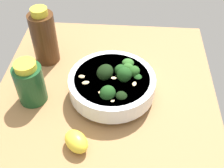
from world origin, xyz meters
The scene contains 5 objects.
ground_plane centered at (0.00, 0.00, -1.90)cm, with size 58.95×58.95×3.79cm, color #996D42.
bowl_of_broccoli centered at (-3.95, -1.95, 4.18)cm, with size 22.19×22.19×10.28cm.
lemon_wedge centered at (-20.74, 4.87, 2.13)cm, with size 6.49×4.43×4.25cm, color yellow.
bottle_tall centered at (-6.83, 18.58, 5.71)cm, with size 7.30×7.30×12.18cm.
bottle_short centered at (9.46, 18.58, 8.02)cm, with size 7.14×7.14×17.13cm.
Camera 1 is at (-56.34, -5.76, 55.87)cm, focal length 46.11 mm.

